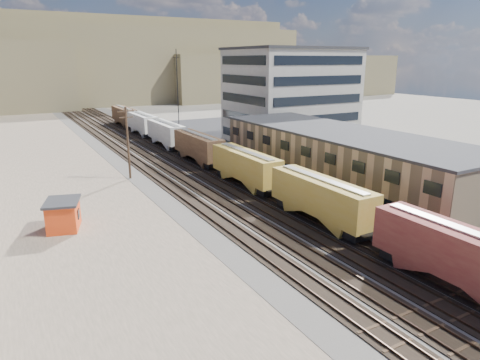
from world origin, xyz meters
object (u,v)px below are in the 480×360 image
parked_car_red (476,217)px  parked_car_blue (298,152)px  utility_pole_north (128,141)px  freight_train (219,155)px  maintenance_shed (63,215)px

parked_car_red → parked_car_blue: (3.30, 34.25, 0.06)m
utility_pole_north → parked_car_blue: size_ratio=1.77×
freight_train → maintenance_shed: freight_train is taller
freight_train → parked_car_red: bearing=-66.3°
utility_pole_north → parked_car_blue: 29.49m
freight_train → parked_car_blue: 17.30m
freight_train → utility_pole_north: size_ratio=11.97×
freight_train → utility_pole_north: (-12.30, 3.47, 2.50)m
freight_train → maintenance_shed: size_ratio=25.34×
utility_pole_north → parked_car_red: (25.84, -34.36, -4.58)m
freight_train → parked_car_blue: (16.85, 3.37, -2.01)m
freight_train → utility_pole_north: utility_pole_north is taller
parked_car_red → maintenance_shed: bearing=119.2°
utility_pole_north → parked_car_red: bearing=-53.0°
utility_pole_north → parked_car_red: size_ratio=2.36×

